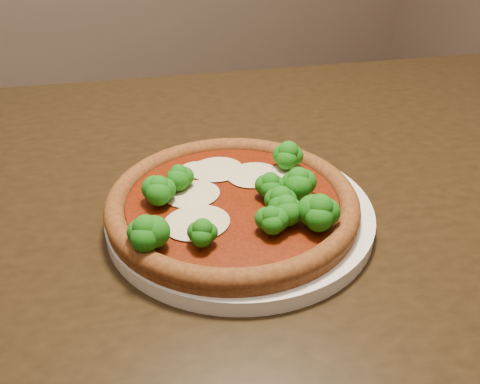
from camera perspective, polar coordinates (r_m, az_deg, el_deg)
name	(u,v)px	position (r m, az deg, el deg)	size (l,w,h in m)	color
dining_table	(256,239)	(0.75, 1.74, -5.08)	(1.47, 1.14, 0.75)	black
plate	(240,214)	(0.62, 0.00, -2.40)	(0.31, 0.31, 0.02)	silver
pizza	(236,201)	(0.60, -0.47, -0.98)	(0.29, 0.29, 0.06)	brown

